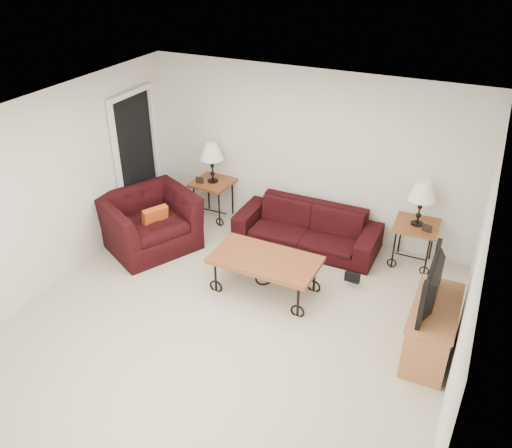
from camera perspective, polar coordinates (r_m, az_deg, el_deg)
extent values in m
plane|color=beige|center=(6.48, -2.68, -10.51)|extent=(5.00, 5.00, 0.00)
cube|color=silver|center=(7.81, 5.68, 7.56)|extent=(5.00, 0.02, 2.50)
cube|color=silver|center=(4.21, -19.81, -16.93)|extent=(5.00, 0.02, 2.50)
cube|color=silver|center=(7.16, -20.99, 3.46)|extent=(0.02, 5.00, 2.50)
cube|color=silver|center=(5.24, 22.15, -6.89)|extent=(0.02, 5.00, 2.50)
plane|color=white|center=(5.23, -3.33, 10.87)|extent=(5.00, 5.00, 0.00)
cube|color=black|center=(8.33, -12.78, 6.68)|extent=(0.08, 0.94, 2.04)
imported|color=black|center=(7.76, 5.53, -0.37)|extent=(2.10, 0.82, 0.61)
cube|color=brown|center=(8.51, -4.61, 2.67)|extent=(0.61, 0.61, 0.64)
cube|color=brown|center=(7.63, 16.69, -2.10)|extent=(0.61, 0.61, 0.64)
cube|color=black|center=(8.30, -6.13, 4.73)|extent=(0.13, 0.03, 0.11)
cube|color=black|center=(7.30, 18.03, -0.44)|extent=(0.13, 0.04, 0.11)
cube|color=brown|center=(6.81, 0.98, -5.51)|extent=(1.38, 0.76, 0.51)
imported|color=black|center=(7.82, -11.49, 0.23)|extent=(1.55, 1.62, 0.82)
cube|color=#D04A1A|center=(7.65, -10.87, 0.55)|extent=(0.26, 0.37, 0.37)
cube|color=#A36A3C|center=(6.19, 18.47, -10.78)|extent=(0.45, 1.07, 0.64)
imported|color=black|center=(5.83, 19.21, -6.23)|extent=(0.13, 0.96, 0.55)
ellipsoid|color=black|center=(7.09, 10.66, -5.01)|extent=(0.37, 0.33, 0.40)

